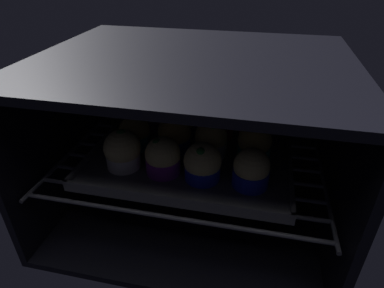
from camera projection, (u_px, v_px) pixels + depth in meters
oven_cavity at (196, 134)px, 72.48cm from camera, size 59.00×47.00×37.00cm
oven_rack at (192, 157)px, 70.69cm from camera, size 54.80×42.00×0.80cm
baking_tray at (192, 154)px, 69.78cm from camera, size 41.33×33.01×2.20cm
muffin_row0_col0 at (123, 150)px, 63.15cm from camera, size 7.26×7.26×8.16cm
muffin_row0_col1 at (163, 157)px, 61.57cm from camera, size 6.80×6.80×7.53cm
muffin_row0_col2 at (202, 164)px, 59.86cm from camera, size 7.06×7.06×7.55cm
muffin_row0_col3 at (251, 170)px, 58.20cm from camera, size 6.69×6.69×7.46cm
muffin_row1_col0 at (135, 134)px, 70.00cm from camera, size 6.73×6.73×7.09cm
muffin_row1_col1 at (174, 135)px, 68.72cm from camera, size 7.10×7.10×7.71cm
muffin_row1_col2 at (211, 139)px, 67.12cm from camera, size 6.69×6.69×7.92cm
muffin_row1_col3 at (254, 144)px, 65.27cm from camera, size 6.83×6.83×8.19cm
muffin_row2_col0 at (147, 115)px, 76.54cm from camera, size 7.19×7.19×8.06cm
muffin_row2_col1 at (182, 120)px, 75.23cm from camera, size 7.20×7.20×7.41cm
muffin_row2_col2 at (219, 123)px, 73.61cm from camera, size 6.70×6.70×7.82cm
muffin_row2_col3 at (254, 125)px, 72.61cm from camera, size 6.86×6.86×7.68cm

